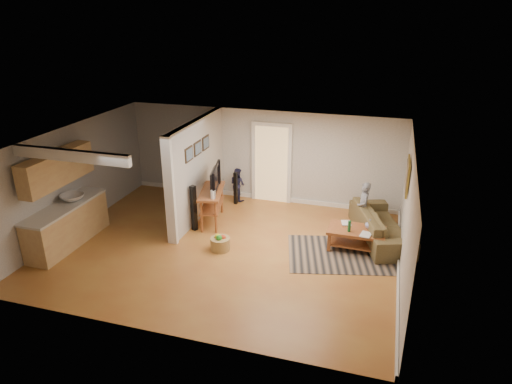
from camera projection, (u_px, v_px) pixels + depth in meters
The scene contains 11 objects.
ground at pixel (224, 248), 10.16m from camera, with size 7.50×7.50×0.00m, color #954F26.
room_shell at pixel (185, 176), 10.28m from camera, with size 7.54×6.02×2.52m.
area_rug at pixel (342, 254), 9.91m from camera, with size 2.29×1.67×0.01m, color black.
sofa at pixel (380, 238), 10.59m from camera, with size 2.36×0.92×0.69m, color #4A4225.
coffee_table at pixel (357, 234), 10.00m from camera, with size 1.25×0.75×0.73m.
tv_console at pixel (212, 193), 11.12m from camera, with size 0.80×1.42×1.16m.
speaker_left at pixel (194, 208), 10.80m from camera, with size 0.11×0.11×1.13m, color black.
speaker_right at pixel (236, 188), 12.31m from camera, with size 0.09×0.09×0.90m, color black.
toy_basket at pixel (220, 243), 10.04m from camera, with size 0.43×0.43×0.39m.
child at pixel (361, 231), 10.92m from camera, with size 0.45×0.30×1.25m, color slate.
toddler at pixel (238, 200), 12.72m from camera, with size 0.45×0.35×0.93m, color #1D1E3D.
Camera 1 is at (3.24, -8.38, 4.97)m, focal length 32.00 mm.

